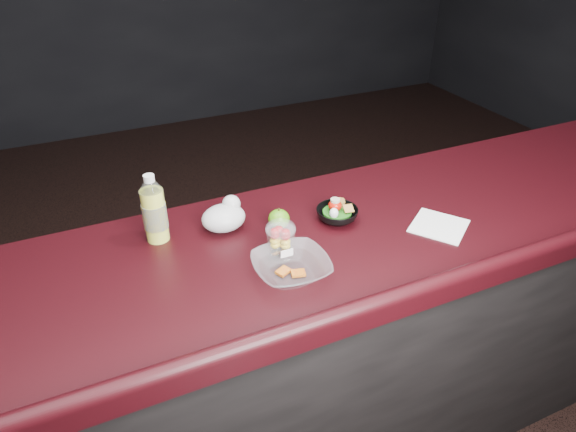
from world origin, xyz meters
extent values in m
cube|color=black|center=(0.00, 0.30, 0.49)|extent=(4.00, 0.65, 0.98)
cube|color=black|center=(0.00, 0.30, 1.00)|extent=(4.06, 0.71, 0.04)
cylinder|color=#E4EE3D|center=(-0.40, 0.49, 1.10)|extent=(0.07, 0.07, 0.17)
cylinder|color=white|center=(-0.40, 0.49, 1.10)|extent=(0.07, 0.07, 0.17)
cone|color=white|center=(-0.40, 0.49, 1.20)|extent=(0.07, 0.07, 0.03)
cylinder|color=white|center=(-0.40, 0.49, 1.23)|extent=(0.03, 0.03, 0.02)
cylinder|color=#072D99|center=(-0.40, 0.49, 1.10)|extent=(0.07, 0.07, 0.08)
ellipsoid|color=white|center=(-0.09, 0.25, 1.12)|extent=(0.09, 0.09, 0.05)
ellipsoid|color=#297B0E|center=(-0.04, 0.40, 1.05)|extent=(0.07, 0.07, 0.06)
cylinder|color=black|center=(-0.04, 0.40, 1.09)|extent=(0.01, 0.01, 0.01)
ellipsoid|color=silver|center=(-0.20, 0.46, 1.06)|extent=(0.14, 0.11, 0.08)
sphere|color=silver|center=(-0.16, 0.48, 1.09)|extent=(0.06, 0.06, 0.06)
imported|color=black|center=(0.15, 0.36, 1.04)|extent=(0.14, 0.14, 0.04)
cylinder|color=#0F470C|center=(0.15, 0.36, 1.05)|extent=(0.09, 0.09, 0.01)
ellipsoid|color=#B41407|center=(0.15, 0.37, 1.07)|extent=(0.04, 0.04, 0.04)
cylinder|color=beige|center=(0.15, 0.37, 1.09)|extent=(0.03, 0.03, 0.01)
ellipsoid|color=white|center=(0.13, 0.34, 1.06)|extent=(0.03, 0.03, 0.04)
imported|color=silver|center=(-0.10, 0.16, 1.05)|extent=(0.22, 0.22, 0.05)
cube|color=#990F0C|center=(-0.12, 0.17, 1.03)|extent=(0.05, 0.04, 0.01)
cube|color=#990F0C|center=(-0.09, 0.15, 1.03)|extent=(0.04, 0.04, 0.01)
cube|color=white|center=(0.43, 0.19, 1.02)|extent=(0.22, 0.22, 0.00)
camera|label=1|loc=(-0.57, -0.85, 1.91)|focal=32.00mm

